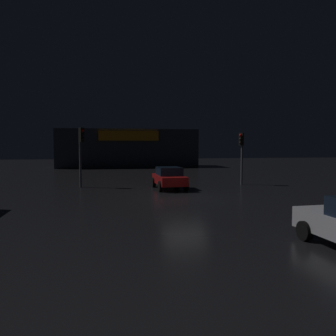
{
  "coord_description": "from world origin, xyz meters",
  "views": [
    {
      "loc": [
        -4.31,
        -18.39,
        2.98
      ],
      "look_at": [
        0.15,
        6.3,
        1.33
      ],
      "focal_mm": 35.35,
      "sensor_mm": 36.0,
      "label": 1
    }
  ],
  "objects_px": {
    "store_building": "(128,148)",
    "car_far": "(169,178)",
    "traffic_signal_opposite": "(241,148)",
    "traffic_signal_main": "(81,146)"
  },
  "relations": [
    {
      "from": "traffic_signal_main",
      "to": "car_far",
      "type": "relative_size",
      "value": 1.1
    },
    {
      "from": "store_building",
      "to": "car_far",
      "type": "height_order",
      "value": "store_building"
    },
    {
      "from": "store_building",
      "to": "car_far",
      "type": "bearing_deg",
      "value": -86.87
    },
    {
      "from": "store_building",
      "to": "traffic_signal_main",
      "type": "distance_m",
      "value": 23.94
    },
    {
      "from": "store_building",
      "to": "traffic_signal_main",
      "type": "relative_size",
      "value": 4.51
    },
    {
      "from": "store_building",
      "to": "traffic_signal_opposite",
      "type": "distance_m",
      "value": 25.05
    },
    {
      "from": "car_far",
      "to": "store_building",
      "type": "bearing_deg",
      "value": 93.13
    },
    {
      "from": "store_building",
      "to": "traffic_signal_opposite",
      "type": "bearing_deg",
      "value": -72.9
    },
    {
      "from": "store_building",
      "to": "car_far",
      "type": "xyz_separation_m",
      "value": [
        1.39,
        -25.5,
        -1.88
      ]
    },
    {
      "from": "traffic_signal_opposite",
      "to": "car_far",
      "type": "distance_m",
      "value": 6.49
    }
  ]
}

